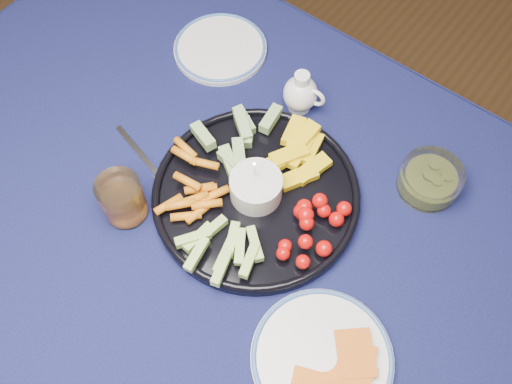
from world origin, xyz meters
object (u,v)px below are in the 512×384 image
Objects in this scene: pickle_bowl at (430,180)px; side_plate_extra at (220,48)px; dining_table at (267,288)px; cheese_plate at (322,358)px; crudite_platter at (255,191)px; creamer_pitcher at (301,94)px; juice_tumbler at (123,200)px.

pickle_bowl is 0.57× the size of side_plate_extra.
dining_table is 0.20m from cheese_plate.
side_plate_extra is at bearing 143.22° from cheese_plate.
crudite_platter is 1.67× the size of cheese_plate.
cheese_plate is 1.14× the size of side_plate_extra.
dining_table is 0.37m from creamer_pitcher.
dining_table is 18.28× the size of juice_tumbler.
creamer_pitcher is (-0.16, 0.31, 0.13)m from dining_table.
crudite_platter reaches higher than side_plate_extra.
pickle_bowl is at bearing 66.94° from dining_table.
pickle_bowl is (0.13, 0.31, 0.11)m from dining_table.
side_plate_extra is (-0.27, 0.23, -0.01)m from crudite_platter.
cheese_plate is at bearing -36.78° from side_plate_extra.
dining_table is 0.35m from pickle_bowl.
dining_table is 15.03× the size of pickle_bowl.
juice_tumbler is (-0.27, -0.06, 0.13)m from dining_table.
creamer_pitcher reaches higher than pickle_bowl.
pickle_bowl is at bearing 41.78° from crudite_platter.
creamer_pitcher is at bearing 116.82° from dining_table.
juice_tumbler is at bearing -105.84° from creamer_pitcher.
crudite_platter reaches higher than cheese_plate.
pickle_bowl is (0.23, 0.21, 0.00)m from crudite_platter.
cheese_plate is (0.26, -0.16, -0.01)m from crudite_platter.
creamer_pitcher is 0.84× the size of pickle_bowl.
juice_tumbler reaches higher than cheese_plate.
juice_tumbler is (-0.11, -0.38, -0.00)m from creamer_pitcher.
juice_tumbler is at bearing -166.67° from dining_table.
juice_tumbler reaches higher than side_plate_extra.
side_plate_extra is at bearing 105.61° from juice_tumbler.
cheese_plate is at bearing -50.40° from creamer_pitcher.
crudite_platter is at bearing -40.40° from side_plate_extra.
cheese_plate is 0.42m from juice_tumbler.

